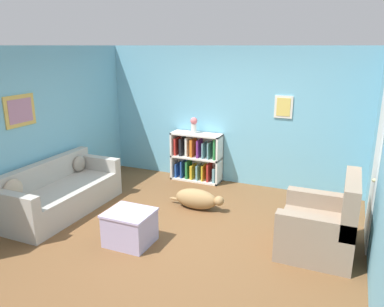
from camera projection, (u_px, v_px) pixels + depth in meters
ground_plane at (181, 229)px, 5.51m from camera, size 14.00×14.00×0.00m
wall_back at (230, 116)px, 7.13m from camera, size 5.60×0.13×2.60m
wall_left at (39, 128)px, 6.11m from camera, size 0.13×5.00×2.60m
couch at (60, 194)px, 6.03m from camera, size 0.86×2.05×0.80m
bookshelf at (197, 158)px, 7.40m from camera, size 1.00×0.34×0.96m
recliner_chair at (322, 226)px, 4.82m from camera, size 0.92×1.02×1.06m
coffee_table at (130, 226)px, 5.05m from camera, size 0.61×0.55×0.46m
dog at (197, 199)px, 6.15m from camera, size 0.99×0.30×0.34m
vase at (194, 124)px, 7.21m from camera, size 0.14×0.14×0.31m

